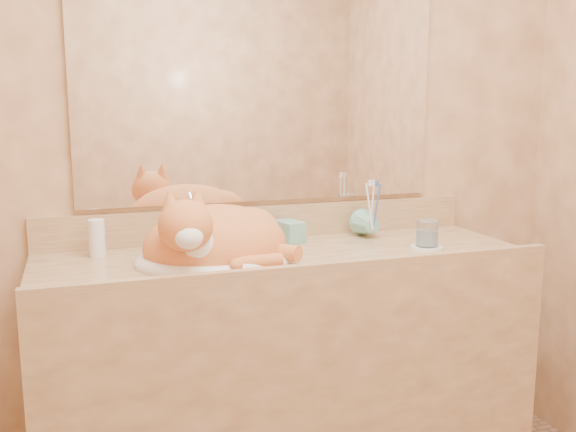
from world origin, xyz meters
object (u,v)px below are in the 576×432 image
object	(u,v)px
cat	(214,237)
toothbrush_cup	(373,227)
vanity_counter	(286,376)
sink_basin	(215,237)
soap_dispenser	(298,221)
water_glass	(427,233)

from	to	relation	value
cat	toothbrush_cup	world-z (taller)	cat
vanity_counter	sink_basin	bearing A→B (deg)	-175.21
cat	soap_dispenser	bearing A→B (deg)	20.01
vanity_counter	toothbrush_cup	size ratio (longest dim) A/B	16.13
sink_basin	water_glass	world-z (taller)	sink_basin
sink_basin	cat	distance (m)	0.02
sink_basin	vanity_counter	bearing A→B (deg)	11.11
sink_basin	cat	size ratio (longest dim) A/B	1.06
soap_dispenser	toothbrush_cup	bearing A→B (deg)	-18.46
soap_dispenser	toothbrush_cup	distance (m)	0.28
vanity_counter	sink_basin	xyz separation A→B (m)	(-0.24, -0.02, 0.50)
toothbrush_cup	vanity_counter	bearing A→B (deg)	-162.79
toothbrush_cup	sink_basin	bearing A→B (deg)	-167.54
soap_dispenser	water_glass	size ratio (longest dim) A/B	1.89
soap_dispenser	water_glass	xyz separation A→B (m)	(0.39, -0.21, -0.03)
vanity_counter	sink_basin	world-z (taller)	sink_basin
toothbrush_cup	water_glass	bearing A→B (deg)	-61.77
soap_dispenser	water_glass	distance (m)	0.44
cat	water_glass	xyz separation A→B (m)	(0.72, -0.04, -0.03)
sink_basin	soap_dispenser	distance (m)	0.36
vanity_counter	cat	distance (m)	0.56
toothbrush_cup	soap_dispenser	bearing A→B (deg)	177.55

